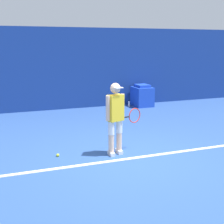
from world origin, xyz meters
name	(u,v)px	position (x,y,z in m)	size (l,w,h in m)	color
ground_plane	(131,158)	(0.00, 0.00, 0.00)	(24.00, 24.00, 0.00)	#2D5193
back_wall	(70,69)	(0.00, 5.56, 1.48)	(24.00, 0.10, 2.96)	navy
court_baseline	(132,158)	(0.00, -0.05, 0.01)	(21.60, 0.10, 0.01)	white
tennis_player	(116,116)	(-0.21, 0.33, 0.87)	(0.93, 0.41, 1.57)	beige
tennis_ball	(58,155)	(-1.44, 0.62, 0.03)	(0.07, 0.07, 0.07)	#D1E533
covered_chair	(142,96)	(2.71, 5.05, 0.40)	(0.67, 0.82, 0.84)	blue
water_bottle	(129,104)	(2.19, 5.12, 0.11)	(0.07, 0.07, 0.23)	white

